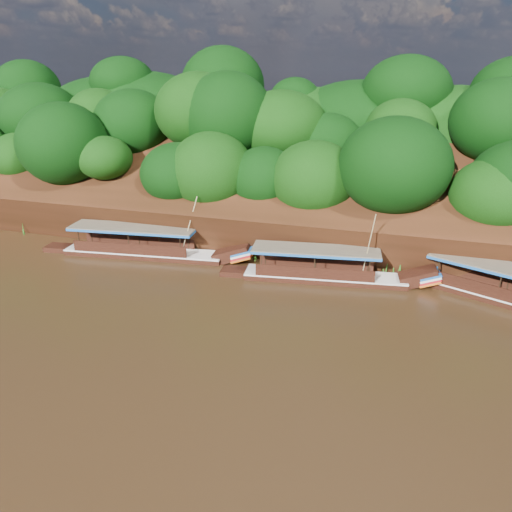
{
  "coord_description": "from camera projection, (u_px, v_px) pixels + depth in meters",
  "views": [
    {
      "loc": [
        6.77,
        -26.3,
        14.52
      ],
      "look_at": [
        -3.82,
        7.0,
        1.39
      ],
      "focal_mm": 35.0,
      "sensor_mm": 36.0,
      "label": 1
    }
  ],
  "objects": [
    {
      "name": "riverbank",
      "position": [
        339.0,
        203.0,
        50.1
      ],
      "size": [
        120.0,
        30.06,
        19.4
      ],
      "color": "black",
      "rests_on": "ground"
    },
    {
      "name": "boat_2",
      "position": [
        153.0,
        250.0,
        40.98
      ],
      "size": [
        15.89,
        3.97,
        5.61
      ],
      "rotation": [
        0.0,
        0.0,
        0.12
      ],
      "color": "black",
      "rests_on": "ground"
    },
    {
      "name": "reeds",
      "position": [
        267.0,
        251.0,
        39.85
      ],
      "size": [
        48.7,
        1.98,
        1.87
      ],
      "color": "#2A691A",
      "rests_on": "ground"
    },
    {
      "name": "ground",
      "position": [
        281.0,
        322.0,
        30.49
      ],
      "size": [
        160.0,
        160.0,
        0.0
      ],
      "primitive_type": "plane",
      "color": "black",
      "rests_on": "ground"
    },
    {
      "name": "boat_1",
      "position": [
        335.0,
        274.0,
        36.32
      ],
      "size": [
        14.0,
        3.92,
        5.94
      ],
      "rotation": [
        0.0,
        0.0,
        0.14
      ],
      "color": "black",
      "rests_on": "ground"
    }
  ]
}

